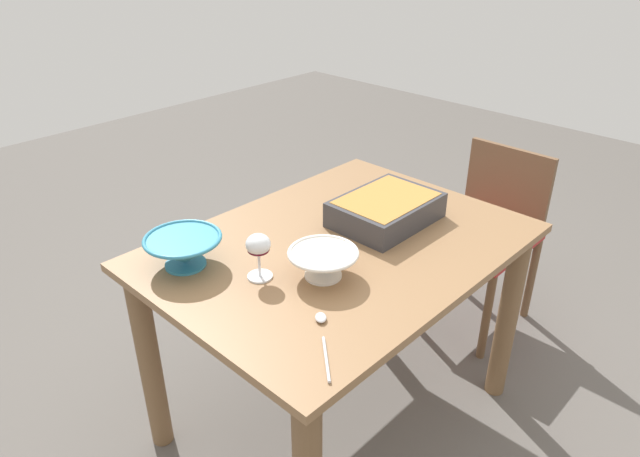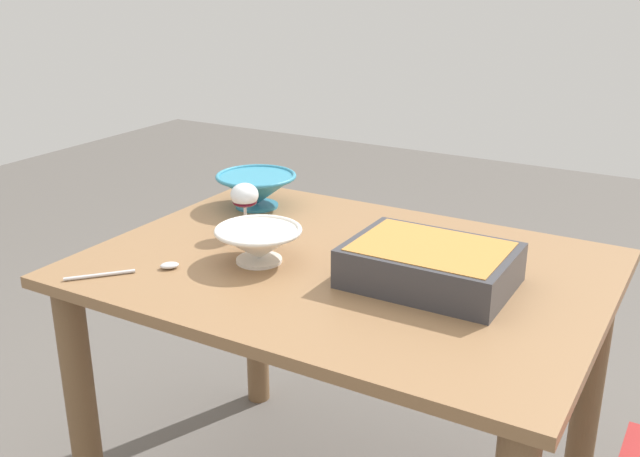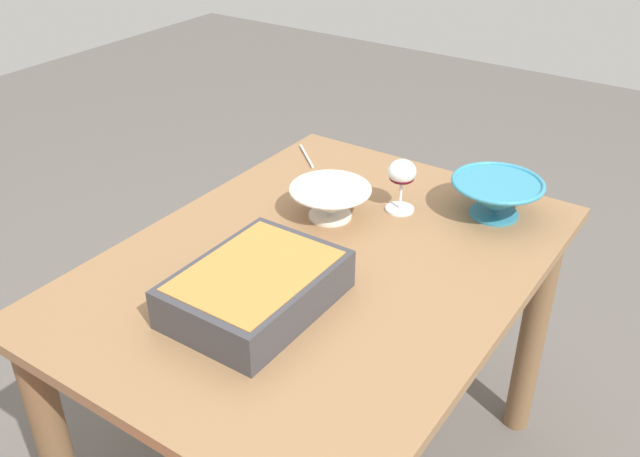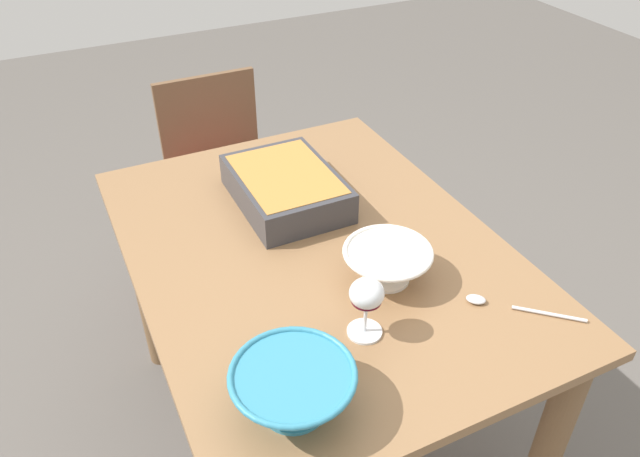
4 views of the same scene
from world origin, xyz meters
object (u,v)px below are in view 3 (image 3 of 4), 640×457
object	(u,v)px
small_bowl	(330,200)
serving_spoon	(315,170)
dining_table	(321,312)
casserole_dish	(256,286)
mixing_bowl	(496,196)
wine_glass	(402,176)

from	to	relation	value
small_bowl	serving_spoon	xyz separation A→B (m)	(-0.19, -0.18, -0.04)
dining_table	casserole_dish	xyz separation A→B (m)	(0.22, -0.01, 0.20)
serving_spoon	mixing_bowl	bearing A→B (deg)	95.49
casserole_dish	mixing_bowl	size ratio (longest dim) A/B	1.53
wine_glass	mixing_bowl	distance (m)	0.25
dining_table	casserole_dish	bearing A→B (deg)	-3.39
casserole_dish	small_bowl	distance (m)	0.41
dining_table	wine_glass	xyz separation A→B (m)	(-0.31, 0.03, 0.25)
casserole_dish	serving_spoon	distance (m)	0.65
casserole_dish	mixing_bowl	xyz separation A→B (m)	(-0.65, 0.26, 0.00)
mixing_bowl	small_bowl	distance (m)	0.42
wine_glass	casserole_dish	size ratio (longest dim) A/B	0.40
casserole_dish	serving_spoon	bearing A→B (deg)	-156.03
dining_table	mixing_bowl	size ratio (longest dim) A/B	5.14
dining_table	casserole_dish	distance (m)	0.30
casserole_dish	dining_table	bearing A→B (deg)	176.61
wine_glass	casserole_dish	world-z (taller)	wine_glass
dining_table	serving_spoon	world-z (taller)	serving_spoon
dining_table	wine_glass	bearing A→B (deg)	173.69
wine_glass	mixing_bowl	size ratio (longest dim) A/B	0.61
wine_glass	serving_spoon	world-z (taller)	wine_glass
casserole_dish	small_bowl	world-z (taller)	casserole_dish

